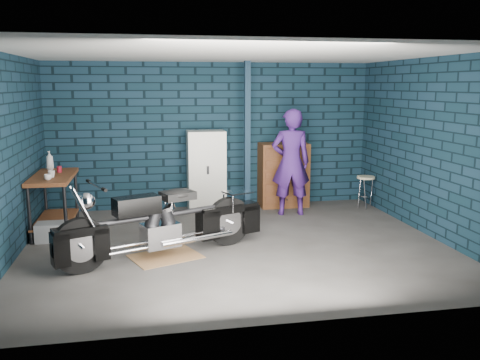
% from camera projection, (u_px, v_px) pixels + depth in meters
% --- Properties ---
extents(ground, '(6.00, 6.00, 0.00)m').
position_uv_depth(ground, '(236.00, 245.00, 7.35)').
color(ground, '#4F4C49').
rests_on(ground, ground).
extents(room_walls, '(6.02, 5.01, 2.71)m').
position_uv_depth(room_walls, '(230.00, 111.00, 7.53)').
color(room_walls, '#0E2430').
rests_on(room_walls, ground).
extents(support_post, '(0.10, 0.10, 2.70)m').
position_uv_depth(support_post, '(247.00, 138.00, 9.08)').
color(support_post, '#122638').
rests_on(support_post, ground).
extents(workbench, '(0.60, 1.40, 0.91)m').
position_uv_depth(workbench, '(55.00, 204.00, 7.96)').
color(workbench, brown).
rests_on(workbench, ground).
extents(drip_mat, '(1.07, 0.95, 0.01)m').
position_uv_depth(drip_mat, '(166.00, 256.00, 6.86)').
color(drip_mat, olive).
rests_on(drip_mat, ground).
extents(motorcycle, '(2.57, 1.57, 1.10)m').
position_uv_depth(motorcycle, '(164.00, 217.00, 6.76)').
color(motorcycle, black).
rests_on(motorcycle, ground).
extents(person, '(0.73, 0.53, 1.88)m').
position_uv_depth(person, '(291.00, 162.00, 8.95)').
color(person, '#3F1C6C').
rests_on(person, ground).
extents(storage_bin, '(0.44, 0.32, 0.28)m').
position_uv_depth(storage_bin, '(52.00, 232.00, 7.54)').
color(storage_bin, gray).
rests_on(storage_bin, ground).
extents(locker, '(0.68, 0.49, 1.47)m').
position_uv_depth(locker, '(206.00, 171.00, 9.34)').
color(locker, silver).
rests_on(locker, ground).
extents(tool_chest, '(0.90, 0.50, 1.21)m').
position_uv_depth(tool_chest, '(284.00, 175.00, 9.63)').
color(tool_chest, brown).
rests_on(tool_chest, ground).
extents(shop_stool, '(0.35, 0.35, 0.61)m').
position_uv_depth(shop_stool, '(365.00, 192.00, 9.51)').
color(shop_stool, beige).
rests_on(shop_stool, ground).
extents(cup_a, '(0.11, 0.11, 0.09)m').
position_uv_depth(cup_a, '(48.00, 177.00, 7.45)').
color(cup_a, beige).
rests_on(cup_a, workbench).
extents(cup_b, '(0.12, 0.12, 0.10)m').
position_uv_depth(cup_b, '(51.00, 174.00, 7.67)').
color(cup_b, beige).
rests_on(cup_b, workbench).
extents(mug_red, '(0.09, 0.09, 0.10)m').
position_uv_depth(mug_red, '(59.00, 169.00, 8.11)').
color(mug_red, maroon).
rests_on(mug_red, workbench).
extents(bottle, '(0.14, 0.14, 0.31)m').
position_uv_depth(bottle, '(50.00, 160.00, 8.34)').
color(bottle, gray).
rests_on(bottle, workbench).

